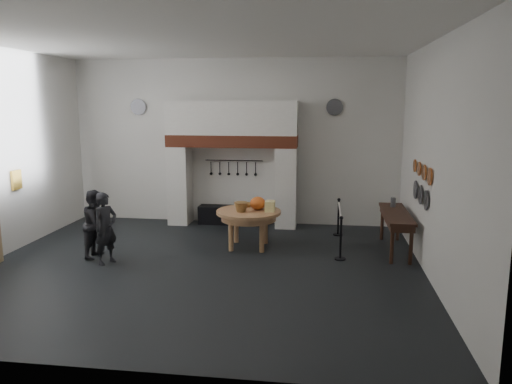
# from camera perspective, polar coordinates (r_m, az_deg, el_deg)

# --- Properties ---
(floor) EXTENTS (9.00, 8.00, 0.02)m
(floor) POSITION_cam_1_polar(r_m,az_deg,el_deg) (10.40, -6.38, -8.58)
(floor) COLOR black
(floor) RESTS_ON ground
(ceiling) EXTENTS (9.00, 8.00, 0.02)m
(ceiling) POSITION_cam_1_polar(r_m,az_deg,el_deg) (9.90, -6.92, 16.88)
(ceiling) COLOR silver
(ceiling) RESTS_ON wall_back
(wall_back) EXTENTS (9.00, 0.02, 4.50)m
(wall_back) POSITION_cam_1_polar(r_m,az_deg,el_deg) (13.79, -2.49, 5.73)
(wall_back) COLOR silver
(wall_back) RESTS_ON floor
(wall_front) EXTENTS (9.00, 0.02, 4.50)m
(wall_front) POSITION_cam_1_polar(r_m,az_deg,el_deg) (6.15, -15.93, -0.48)
(wall_front) COLOR silver
(wall_front) RESTS_ON floor
(wall_right) EXTENTS (0.02, 8.00, 4.50)m
(wall_right) POSITION_cam_1_polar(r_m,az_deg,el_deg) (9.80, 19.81, 3.23)
(wall_right) COLOR silver
(wall_right) RESTS_ON floor
(chimney_pier_left) EXTENTS (0.55, 0.70, 2.15)m
(chimney_pier_left) POSITION_cam_1_polar(r_m,az_deg,el_deg) (13.94, -8.68, 0.80)
(chimney_pier_left) COLOR silver
(chimney_pier_left) RESTS_ON floor
(chimney_pier_right) EXTENTS (0.55, 0.70, 2.15)m
(chimney_pier_right) POSITION_cam_1_polar(r_m,az_deg,el_deg) (13.41, 3.50, 0.52)
(chimney_pier_right) COLOR silver
(chimney_pier_right) RESTS_ON floor
(hearth_brick_band) EXTENTS (3.50, 0.72, 0.32)m
(hearth_brick_band) POSITION_cam_1_polar(r_m,az_deg,el_deg) (13.44, -2.76, 5.86)
(hearth_brick_band) COLOR #9E442B
(hearth_brick_band) RESTS_ON chimney_pier_left
(chimney_hood) EXTENTS (3.50, 0.70, 0.90)m
(chimney_hood) POSITION_cam_1_polar(r_m,az_deg,el_deg) (13.41, -2.78, 8.46)
(chimney_hood) COLOR silver
(chimney_hood) RESTS_ON hearth_brick_band
(iron_range) EXTENTS (1.90, 0.45, 0.50)m
(iron_range) POSITION_cam_1_polar(r_m,az_deg,el_deg) (13.83, -2.63, -2.66)
(iron_range) COLOR black
(iron_range) RESTS_ON floor
(utensil_rail) EXTENTS (1.60, 0.02, 0.02)m
(utensil_rail) POSITION_cam_1_polar(r_m,az_deg,el_deg) (13.76, -2.53, 3.62)
(utensil_rail) COLOR black
(utensil_rail) RESTS_ON wall_back
(wall_plaque) EXTENTS (0.05, 0.34, 0.44)m
(wall_plaque) POSITION_cam_1_polar(r_m,az_deg,el_deg) (12.55, -25.70, 1.26)
(wall_plaque) COLOR gold
(wall_plaque) RESTS_ON wall_left
(work_table) EXTENTS (1.60, 1.60, 0.07)m
(work_table) POSITION_cam_1_polar(r_m,az_deg,el_deg) (11.51, -0.85, -2.29)
(work_table) COLOR tan
(work_table) RESTS_ON floor
(pumpkin) EXTENTS (0.36, 0.36, 0.31)m
(pumpkin) POSITION_cam_1_polar(r_m,az_deg,el_deg) (11.54, 0.20, -1.30)
(pumpkin) COLOR #CE491D
(pumpkin) RESTS_ON work_table
(cheese_block_big) EXTENTS (0.22, 0.22, 0.24)m
(cheese_block_big) POSITION_cam_1_polar(r_m,az_deg,el_deg) (11.37, 1.60, -1.66)
(cheese_block_big) COLOR #E2D887
(cheese_block_big) RESTS_ON work_table
(cheese_block_small) EXTENTS (0.18, 0.18, 0.20)m
(cheese_block_small) POSITION_cam_1_polar(r_m,az_deg,el_deg) (11.67, 1.66, -1.45)
(cheese_block_small) COLOR #CFB67C
(cheese_block_small) RESTS_ON work_table
(wicker_basket) EXTENTS (0.34, 0.34, 0.22)m
(wicker_basket) POSITION_cam_1_polar(r_m,az_deg,el_deg) (11.36, -1.72, -1.72)
(wicker_basket) COLOR brown
(wicker_basket) RESTS_ON work_table
(bread_loaf) EXTENTS (0.31, 0.18, 0.13)m
(bread_loaf) POSITION_cam_1_polar(r_m,az_deg,el_deg) (11.85, -1.07, -1.44)
(bread_loaf) COLOR olive
(bread_loaf) RESTS_ON work_table
(visitor_near) EXTENTS (0.58, 0.66, 1.51)m
(visitor_near) POSITION_cam_1_polar(r_m,az_deg,el_deg) (10.87, -16.81, -3.98)
(visitor_near) COLOR black
(visitor_near) RESTS_ON floor
(visitor_far) EXTENTS (0.57, 0.73, 1.48)m
(visitor_far) POSITION_cam_1_polar(r_m,az_deg,el_deg) (11.39, -17.81, -3.45)
(visitor_far) COLOR #222227
(visitor_far) RESTS_ON floor
(side_table) EXTENTS (0.55, 2.20, 0.06)m
(side_table) POSITION_cam_1_polar(r_m,az_deg,el_deg) (11.64, 15.75, -2.40)
(side_table) COLOR #381E14
(side_table) RESTS_ON floor
(pewter_jug) EXTENTS (0.12, 0.12, 0.22)m
(pewter_jug) POSITION_cam_1_polar(r_m,az_deg,el_deg) (12.19, 15.40, -1.14)
(pewter_jug) COLOR #535458
(pewter_jug) RESTS_ON side_table
(copper_pan_a) EXTENTS (0.03, 0.34, 0.34)m
(copper_pan_a) POSITION_cam_1_polar(r_m,az_deg,el_deg) (10.03, 19.25, 1.68)
(copper_pan_a) COLOR #C6662D
(copper_pan_a) RESTS_ON wall_right
(copper_pan_b) EXTENTS (0.03, 0.32, 0.32)m
(copper_pan_b) POSITION_cam_1_polar(r_m,az_deg,el_deg) (10.56, 18.68, 2.12)
(copper_pan_b) COLOR #C6662D
(copper_pan_b) RESTS_ON wall_right
(copper_pan_c) EXTENTS (0.03, 0.30, 0.30)m
(copper_pan_c) POSITION_cam_1_polar(r_m,az_deg,el_deg) (11.10, 18.16, 2.53)
(copper_pan_c) COLOR #C6662D
(copper_pan_c) RESTS_ON wall_right
(copper_pan_d) EXTENTS (0.03, 0.28, 0.28)m
(copper_pan_d) POSITION_cam_1_polar(r_m,az_deg,el_deg) (11.63, 17.68, 2.90)
(copper_pan_d) COLOR #C6662D
(copper_pan_d) RESTS_ON wall_right
(pewter_plate_left) EXTENTS (0.03, 0.40, 0.40)m
(pewter_plate_left) POSITION_cam_1_polar(r_m,az_deg,el_deg) (10.30, 18.87, -0.91)
(pewter_plate_left) COLOR #4C4C51
(pewter_plate_left) RESTS_ON wall_right
(pewter_plate_mid) EXTENTS (0.03, 0.40, 0.40)m
(pewter_plate_mid) POSITION_cam_1_polar(r_m,az_deg,el_deg) (10.88, 18.28, -0.29)
(pewter_plate_mid) COLOR #4C4C51
(pewter_plate_mid) RESTS_ON wall_right
(pewter_plate_right) EXTENTS (0.03, 0.40, 0.40)m
(pewter_plate_right) POSITION_cam_1_polar(r_m,az_deg,el_deg) (11.46, 17.75, 0.26)
(pewter_plate_right) COLOR #4C4C51
(pewter_plate_right) RESTS_ON wall_right
(pewter_plate_back_left) EXTENTS (0.44, 0.03, 0.44)m
(pewter_plate_back_left) POSITION_cam_1_polar(r_m,az_deg,el_deg) (14.44, -13.30, 9.45)
(pewter_plate_back_left) COLOR #4C4C51
(pewter_plate_back_left) RESTS_ON wall_back
(pewter_plate_back_right) EXTENTS (0.44, 0.03, 0.44)m
(pewter_plate_back_right) POSITION_cam_1_polar(r_m,az_deg,el_deg) (13.49, 8.97, 9.55)
(pewter_plate_back_right) COLOR #4C4C51
(pewter_plate_back_right) RESTS_ON wall_back
(barrier_post_near) EXTENTS (0.05, 0.05, 0.90)m
(barrier_post_near) POSITION_cam_1_polar(r_m,az_deg,el_deg) (10.86, 9.66, -5.35)
(barrier_post_near) COLOR black
(barrier_post_near) RESTS_ON floor
(barrier_post_far) EXTENTS (0.05, 0.05, 0.90)m
(barrier_post_far) POSITION_cam_1_polar(r_m,az_deg,el_deg) (12.80, 9.40, -2.94)
(barrier_post_far) COLOR black
(barrier_post_far) RESTS_ON floor
(barrier_rope) EXTENTS (0.04, 2.00, 0.04)m
(barrier_rope) POSITION_cam_1_polar(r_m,az_deg,el_deg) (11.73, 9.57, -2.15)
(barrier_rope) COLOR white
(barrier_rope) RESTS_ON barrier_post_near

